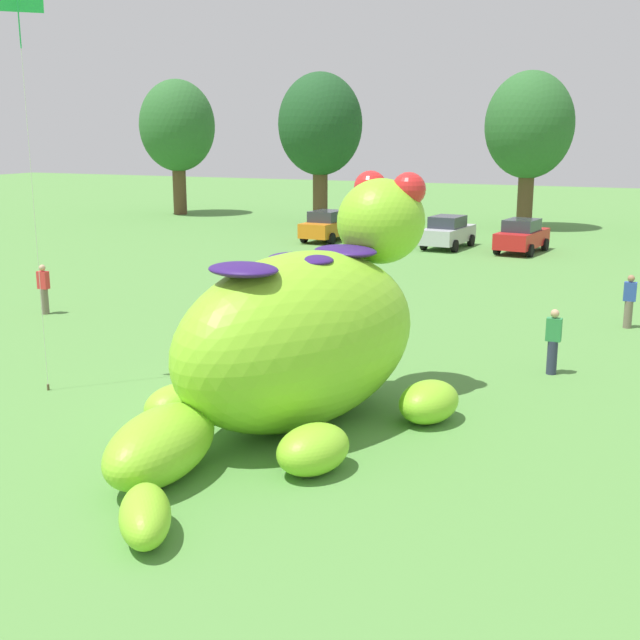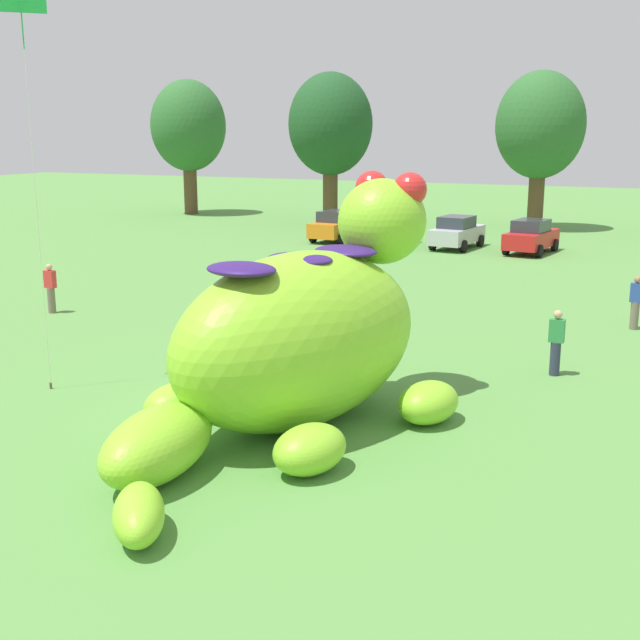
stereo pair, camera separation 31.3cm
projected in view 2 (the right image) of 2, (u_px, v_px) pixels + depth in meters
name	position (u px, v px, depth m)	size (l,w,h in m)	color
ground_plane	(250.00, 413.00, 18.12)	(160.00, 160.00, 0.00)	#568E42
giant_inflatable_creature	(300.00, 337.00, 17.07)	(6.36, 10.53, 5.23)	#8CD12D
car_orange	(337.00, 226.00, 46.04)	(2.10, 4.18, 1.72)	orange
car_green	(387.00, 230.00, 43.97)	(2.16, 4.21, 1.72)	#1E7238
car_silver	(457.00, 232.00, 43.12)	(2.25, 4.25, 1.72)	#B7BABF
car_red	(531.00, 236.00, 41.45)	(2.35, 4.29, 1.72)	red
tree_far_left	(188.00, 127.00, 59.65)	(5.50, 5.50, 9.76)	brown
tree_left	(330.00, 125.00, 53.54)	(5.55, 5.55, 9.86)	brown
tree_mid_left	(540.00, 126.00, 50.35)	(5.49, 5.49, 9.74)	brown
spectator_near_inflatable	(246.00, 288.00, 27.94)	(0.38, 0.26, 1.71)	#2D334C
spectator_mid_field	(51.00, 289.00, 27.85)	(0.38, 0.26, 1.71)	#726656
spectator_by_cars	(556.00, 343.00, 20.73)	(0.38, 0.26, 1.71)	#2D334C
spectator_wandering	(636.00, 303.00, 25.55)	(0.38, 0.26, 1.71)	#726656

